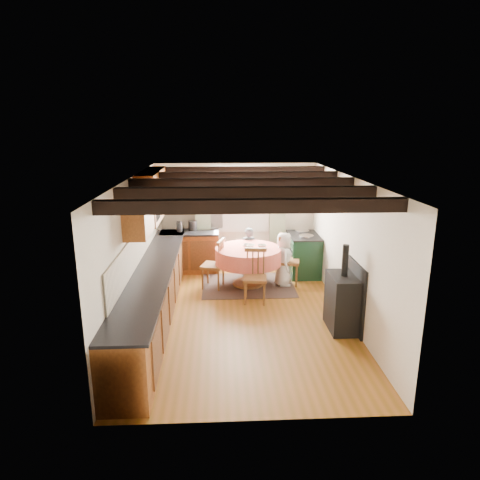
{
  "coord_description": "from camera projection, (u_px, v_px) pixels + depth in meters",
  "views": [
    {
      "loc": [
        -0.38,
        -6.82,
        3.2
      ],
      "look_at": [
        0.0,
        0.8,
        1.15
      ],
      "focal_mm": 31.86,
      "sensor_mm": 36.0,
      "label": 1
    }
  ],
  "objects": [
    {
      "name": "wall_cabinet_solid",
      "position": [
        138.0,
        213.0,
        6.57
      ],
      "size": [
        0.34,
        0.9,
        0.7
      ],
      "primitive_type": "cube",
      "color": "#A05921",
      "rests_on": "wall_left"
    },
    {
      "name": "bowl_b",
      "position": [
        262.0,
        246.0,
        8.65
      ],
      "size": [
        0.25,
        0.25,
        0.06
      ],
      "primitive_type": "imported",
      "rotation": [
        0.0,
        0.0,
        0.84
      ],
      "color": "silver",
      "rests_on": "dining_table"
    },
    {
      "name": "child_right",
      "position": [
        284.0,
        259.0,
        8.72
      ],
      "size": [
        0.37,
        0.56,
        1.12
      ],
      "primitive_type": "imported",
      "rotation": [
        0.0,
        0.0,
        1.54
      ],
      "color": "silver",
      "rests_on": "floor"
    },
    {
      "name": "wall_cabinet_glass",
      "position": [
        153.0,
        195.0,
        8.0
      ],
      "size": [
        0.34,
        1.8,
        0.9
      ],
      "primitive_type": "cube",
      "color": "#A05921",
      "rests_on": "wall_left"
    },
    {
      "name": "beam_b",
      "position": [
        247.0,
        193.0,
        5.87
      ],
      "size": [
        3.6,
        0.16,
        0.16
      ],
      "primitive_type": "cube",
      "color": "black",
      "rests_on": "ceiling"
    },
    {
      "name": "wall_front",
      "position": [
        257.0,
        323.0,
        4.47
      ],
      "size": [
        3.6,
        0.0,
        2.4
      ],
      "primitive_type": "cube",
      "color": "silver",
      "rests_on": "ground"
    },
    {
      "name": "cup",
      "position": [
        246.0,
        246.0,
        8.63
      ],
      "size": [
        0.13,
        0.13,
        0.09
      ],
      "primitive_type": "imported",
      "rotation": [
        0.0,
        0.0,
        3.97
      ],
      "color": "silver",
      "rests_on": "dining_table"
    },
    {
      "name": "floor",
      "position": [
        242.0,
        315.0,
        7.43
      ],
      "size": [
        3.6,
        5.5,
        0.0
      ],
      "primitive_type": "cube",
      "color": "#935721",
      "rests_on": "ground"
    },
    {
      "name": "base_cabinet_back",
      "position": [
        190.0,
        252.0,
        9.63
      ],
      "size": [
        1.3,
        0.6,
        0.88
      ],
      "primitive_type": "cube",
      "color": "#A05921",
      "rests_on": "floor"
    },
    {
      "name": "rug",
      "position": [
        248.0,
        285.0,
        8.82
      ],
      "size": [
        1.88,
        1.46,
        0.01
      ],
      "primitive_type": "cube",
      "color": "#393028",
      "rests_on": "floor"
    },
    {
      "name": "worktop_left",
      "position": [
        154.0,
        268.0,
        7.13
      ],
      "size": [
        0.64,
        5.3,
        0.04
      ],
      "primitive_type": "cube",
      "color": "black",
      "rests_on": "base_cabinet_left"
    },
    {
      "name": "chair_right",
      "position": [
        289.0,
        259.0,
        8.81
      ],
      "size": [
        0.55,
        0.54,
        1.06
      ],
      "primitive_type": null,
      "rotation": [
        0.0,
        0.0,
        1.37
      ],
      "color": "brown",
      "rests_on": "floor"
    },
    {
      "name": "splash_back",
      "position": [
        192.0,
        217.0,
        9.7
      ],
      "size": [
        1.4,
        0.02,
        0.55
      ],
      "primitive_type": "cube",
      "color": "beige",
      "rests_on": "wall_back"
    },
    {
      "name": "wall_left",
      "position": [
        134.0,
        251.0,
        7.03
      ],
      "size": [
        0.0,
        5.5,
        2.4
      ],
      "primitive_type": "cube",
      "color": "silver",
      "rests_on": "ground"
    },
    {
      "name": "curtain_rod",
      "position": [
        240.0,
        173.0,
        9.42
      ],
      "size": [
        2.0,
        0.03,
        0.03
      ],
      "primitive_type": "cylinder",
      "rotation": [
        0.0,
        1.57,
        0.0
      ],
      "color": "black",
      "rests_on": "wall_back"
    },
    {
      "name": "splash_left",
      "position": [
        138.0,
        246.0,
        7.32
      ],
      "size": [
        0.02,
        4.5,
        0.55
      ],
      "primitive_type": "cube",
      "color": "beige",
      "rests_on": "wall_left"
    },
    {
      "name": "ceiling",
      "position": [
        243.0,
        178.0,
        6.81
      ],
      "size": [
        3.6,
        5.5,
        0.0
      ],
      "primitive_type": "cube",
      "color": "white",
      "rests_on": "ground"
    },
    {
      "name": "cast_iron_stove",
      "position": [
        343.0,
        288.0,
        6.77
      ],
      "size": [
        0.43,
        0.71,
        1.42
      ],
      "primitive_type": null,
      "color": "black",
      "rests_on": "floor"
    },
    {
      "name": "beam_d",
      "position": [
        239.0,
        176.0,
        7.8
      ],
      "size": [
        3.6,
        0.16,
        0.16
      ],
      "primitive_type": "cube",
      "color": "black",
      "rests_on": "ceiling"
    },
    {
      "name": "curtain_right",
      "position": [
        277.0,
        221.0,
        9.75
      ],
      "size": [
        0.35,
        0.1,
        2.1
      ],
      "primitive_type": "cube",
      "color": "#B3C29B",
      "rests_on": "wall_back"
    },
    {
      "name": "dining_table",
      "position": [
        248.0,
        267.0,
        8.72
      ],
      "size": [
        1.34,
        1.34,
        0.81
      ],
      "primitive_type": null,
      "color": "#DF7F68",
      "rests_on": "floor"
    },
    {
      "name": "wall_back",
      "position": [
        236.0,
        216.0,
        9.77
      ],
      "size": [
        3.6,
        0.0,
        2.4
      ],
      "primitive_type": "cube",
      "color": "silver",
      "rests_on": "ground"
    },
    {
      "name": "wall_right",
      "position": [
        348.0,
        248.0,
        7.21
      ],
      "size": [
        0.0,
        5.5,
        2.4
      ],
      "primitive_type": "cube",
      "color": "silver",
      "rests_on": "ground"
    },
    {
      "name": "chair_left",
      "position": [
        213.0,
        264.0,
        8.59
      ],
      "size": [
        0.56,
        0.55,
        1.02
      ],
      "primitive_type": null,
      "rotation": [
        0.0,
        0.0,
        -1.86
      ],
      "color": "brown",
      "rests_on": "floor"
    },
    {
      "name": "aga_range",
      "position": [
        303.0,
        254.0,
        9.41
      ],
      "size": [
        0.64,
        1.0,
        0.92
      ],
      "primitive_type": null,
      "color": "#13311E",
      "rests_on": "floor"
    },
    {
      "name": "base_cabinet_left",
      "position": [
        155.0,
        294.0,
        7.24
      ],
      "size": [
        0.6,
        5.3,
        0.88
      ],
      "primitive_type": "cube",
      "color": "#A05921",
      "rests_on": "floor"
    },
    {
      "name": "beam_a",
      "position": [
        252.0,
        206.0,
        4.9
      ],
      "size": [
        3.6,
        0.16,
        0.16
      ],
      "primitive_type": "cube",
      "color": "black",
      "rests_on": "ceiling"
    },
    {
      "name": "beam_c",
      "position": [
        242.0,
        183.0,
        6.83
      ],
      "size": [
        3.6,
        0.16,
        0.16
      ],
      "primitive_type": "cube",
      "color": "black",
      "rests_on": "ceiling"
    },
    {
      "name": "chair_near",
      "position": [
        255.0,
        276.0,
        7.89
      ],
      "size": [
        0.48,
        0.5,
        1.01
      ],
      "primitive_type": null,
      "rotation": [
        0.0,
        0.0,
        -0.12
      ],
      "color": "brown",
      "rests_on": "floor"
    },
    {
      "name": "beam_e",
      "position": [
        237.0,
        171.0,
        8.76
      ],
      "size": [
        3.6,
        0.16,
        0.16
      ],
      "primitive_type": "cube",
      "color": "black",
      "rests_on": "ceiling"
    },
    {
      "name": "canister_wide",
      "position": [
        193.0,
        226.0,
        9.58
      ],
      "size": [
        0.2,
        0.2,
        0.22
      ],
      "primitive_type": "cylinder",
      "color": "#262628",
      "rests_on": "worktop_back"
    },
    {
      "name": "child_far",
      "position": [
        249.0,
        251.0,
        9.35
      ],
      "size": [
        0.39,
        0.26,
        1.07
      ],
      "primitive_type": "imported",
      "rotation": [
        0.0,
        0.0,
        3.13
      ],
      "color": "#3F4A51",
      "rests_on": "floor"
    },
    {
      "name": "window_frame",
      "position": [
        240.0,
        199.0,
        9.66
      ],
      "size": [
        1.34,
        0.03,
        1.54
      ],
      "primitive_type": "cube",
      "color": "white",
      "rests_on": "wall_back"
    },
    {
      "name": "window_pane",
      "position": [
        240.0,
        199.0,
        9.66
      ],
      "size": [
        1.2,
        0.01,
        1.4
      ],
      "primitive_type": "cube",
      "color": "white",
      "rests_on": "wall_back"
    },
    {
      "name": "wall_picture",
      "position": [
        317.0,
        197.0,
        9.29
      ],
      "size": [
        0.04,
        0.5,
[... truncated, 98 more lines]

